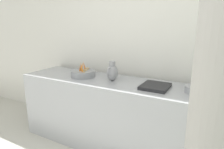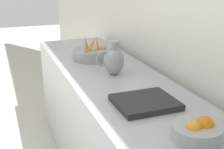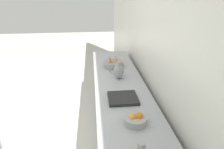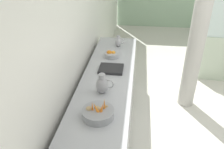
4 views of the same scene
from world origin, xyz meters
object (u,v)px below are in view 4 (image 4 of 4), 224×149
vegetable_colander (98,113)px  metal_pitcher_tall (102,84)px  support_column (201,21)px  orange_bowl (111,55)px  metal_pitcher_short (118,42)px

vegetable_colander → metal_pitcher_tall: size_ratio=1.31×
vegetable_colander → support_column: bearing=52.7°
vegetable_colander → support_column: 2.15m
vegetable_colander → orange_bowl: size_ratio=1.46×
vegetable_colander → orange_bowl: bearing=91.7°
metal_pitcher_tall → support_column: size_ratio=0.08×
support_column → vegetable_colander: bearing=-127.3°
vegetable_colander → support_column: size_ratio=0.11×
metal_pitcher_tall → support_column: 1.83m
metal_pitcher_short → vegetable_colander: bearing=-90.7°
orange_bowl → vegetable_colander: bearing=-88.3°
orange_bowl → metal_pitcher_tall: 1.00m
metal_pitcher_short → orange_bowl: bearing=-98.3°
orange_bowl → metal_pitcher_short: metal_pitcher_short is taller
metal_pitcher_tall → support_column: support_column is taller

